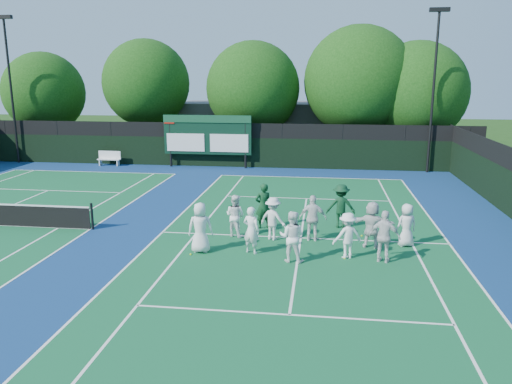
# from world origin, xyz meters

# --- Properties ---
(ground) EXTENTS (120.00, 120.00, 0.00)m
(ground) POSITION_xyz_m (0.00, 0.00, 0.00)
(ground) COLOR #193A10
(ground) RESTS_ON ground
(court_apron) EXTENTS (34.00, 32.00, 0.01)m
(court_apron) POSITION_xyz_m (-6.00, 1.00, 0.00)
(court_apron) COLOR navy
(court_apron) RESTS_ON ground
(near_court) EXTENTS (11.05, 23.85, 0.01)m
(near_court) POSITION_xyz_m (0.00, 1.00, 0.01)
(near_court) COLOR #11562E
(near_court) RESTS_ON ground
(back_fence) EXTENTS (34.00, 0.08, 3.00)m
(back_fence) POSITION_xyz_m (-6.00, 16.00, 1.36)
(back_fence) COLOR black
(back_fence) RESTS_ON ground
(scoreboard) EXTENTS (6.00, 0.21, 3.55)m
(scoreboard) POSITION_xyz_m (-7.01, 15.59, 2.19)
(scoreboard) COLOR black
(scoreboard) RESTS_ON ground
(clubhouse) EXTENTS (18.00, 6.00, 4.00)m
(clubhouse) POSITION_xyz_m (-2.00, 24.00, 2.00)
(clubhouse) COLOR #525257
(clubhouse) RESTS_ON ground
(light_pole_left) EXTENTS (1.20, 0.30, 10.12)m
(light_pole_left) POSITION_xyz_m (-21.00, 15.70, 6.30)
(light_pole_left) COLOR black
(light_pole_left) RESTS_ON ground
(light_pole_right) EXTENTS (1.20, 0.30, 10.12)m
(light_pole_right) POSITION_xyz_m (7.50, 15.70, 6.30)
(light_pole_right) COLOR black
(light_pole_right) RESTS_ON ground
(bench) EXTENTS (1.61, 0.47, 1.02)m
(bench) POSITION_xyz_m (-13.96, 15.37, 0.55)
(bench) COLOR white
(bench) RESTS_ON ground
(tree_a) EXTENTS (6.18, 6.18, 7.94)m
(tree_a) POSITION_xyz_m (-20.62, 19.58, 4.69)
(tree_a) COLOR black
(tree_a) RESTS_ON ground
(tree_b) EXTENTS (6.47, 6.47, 8.82)m
(tree_b) POSITION_xyz_m (-12.37, 19.58, 5.42)
(tree_b) COLOR black
(tree_b) RESTS_ON ground
(tree_c) EXTENTS (6.80, 6.80, 8.62)m
(tree_c) POSITION_xyz_m (-4.28, 19.58, 5.04)
(tree_c) COLOR black
(tree_c) RESTS_ON ground
(tree_d) EXTENTS (7.75, 7.75, 9.63)m
(tree_d) POSITION_xyz_m (3.30, 19.58, 5.55)
(tree_d) COLOR black
(tree_d) RESTS_ON ground
(tree_e) EXTENTS (7.10, 7.10, 8.53)m
(tree_e) POSITION_xyz_m (7.29, 19.58, 4.80)
(tree_e) COLOR black
(tree_e) RESTS_ON ground
(tennis_ball_0) EXTENTS (0.07, 0.07, 0.07)m
(tennis_ball_0) POSITION_xyz_m (-3.70, -1.40, 0.03)
(tennis_ball_0) COLOR #C1E61B
(tennis_ball_0) RESTS_ON ground
(tennis_ball_1) EXTENTS (0.07, 0.07, 0.07)m
(tennis_ball_1) POSITION_xyz_m (2.97, 4.07, 0.03)
(tennis_ball_1) COLOR #C1E61B
(tennis_ball_1) RESTS_ON ground
(tennis_ball_2) EXTENTS (0.07, 0.07, 0.07)m
(tennis_ball_2) POSITION_xyz_m (1.58, -1.07, 0.03)
(tennis_ball_2) COLOR #C1E61B
(tennis_ball_2) RESTS_ON ground
(tennis_ball_5) EXTENTS (0.07, 0.07, 0.07)m
(tennis_ball_5) POSITION_xyz_m (2.33, 1.50, 0.03)
(tennis_ball_5) COLOR #C1E61B
(tennis_ball_5) RESTS_ON ground
(player_front_0) EXTENTS (0.94, 0.67, 1.79)m
(player_front_0) POSITION_xyz_m (-3.42, -1.01, 0.90)
(player_front_0) COLOR white
(player_front_0) RESTS_ON ground
(player_front_1) EXTENTS (0.72, 0.60, 1.68)m
(player_front_1) POSITION_xyz_m (-1.64, -0.89, 0.84)
(player_front_1) COLOR white
(player_front_1) RESTS_ON ground
(player_front_2) EXTENTS (0.92, 0.75, 1.74)m
(player_front_2) POSITION_xyz_m (-0.20, -1.51, 0.87)
(player_front_2) COLOR white
(player_front_2) RESTS_ON ground
(player_front_3) EXTENTS (1.18, 0.94, 1.59)m
(player_front_3) POSITION_xyz_m (1.65, -0.94, 0.80)
(player_front_3) COLOR white
(player_front_3) RESTS_ON ground
(player_front_4) EXTENTS (1.12, 0.75, 1.78)m
(player_front_4) POSITION_xyz_m (2.84, -1.17, 0.89)
(player_front_4) COLOR silver
(player_front_4) RESTS_ON ground
(player_back_0) EXTENTS (0.99, 0.90, 1.65)m
(player_back_0) POSITION_xyz_m (-2.53, 0.92, 0.82)
(player_back_0) COLOR white
(player_back_0) RESTS_ON ground
(player_back_1) EXTENTS (1.22, 0.99, 1.64)m
(player_back_1) POSITION_xyz_m (-1.05, 0.71, 0.82)
(player_back_1) COLOR silver
(player_back_1) RESTS_ON ground
(player_back_2) EXTENTS (1.05, 0.49, 1.75)m
(player_back_2) POSITION_xyz_m (0.45, 0.78, 0.88)
(player_back_2) COLOR silver
(player_back_2) RESTS_ON ground
(player_back_3) EXTENTS (1.66, 0.83, 1.72)m
(player_back_3) POSITION_xyz_m (2.57, 0.29, 0.86)
(player_back_3) COLOR silver
(player_back_3) RESTS_ON ground
(player_back_4) EXTENTS (0.91, 0.75, 1.59)m
(player_back_4) POSITION_xyz_m (3.83, 0.61, 0.79)
(player_back_4) COLOR silver
(player_back_4) RESTS_ON ground
(coach_left) EXTENTS (0.80, 0.67, 1.87)m
(coach_left) POSITION_xyz_m (-1.59, 2.13, 0.93)
(coach_left) COLOR #103C1E
(coach_left) RESTS_ON ground
(coach_right) EXTENTS (1.20, 0.72, 1.81)m
(coach_right) POSITION_xyz_m (1.54, 2.62, 0.91)
(coach_right) COLOR #0E361D
(coach_right) RESTS_ON ground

